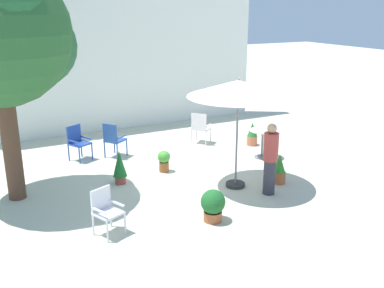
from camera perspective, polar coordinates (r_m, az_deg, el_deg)
ground_plane at (r=10.79m, az=-0.48°, el=-4.08°), size 60.00×60.00×0.00m
villa_facade at (r=14.72m, az=-9.51°, el=11.97°), size 9.79×0.30×5.20m
patio_umbrella_0 at (r=9.58m, az=6.00°, el=7.03°), size 2.23×2.23×2.50m
cafe_table_0 at (r=12.01m, az=9.07°, el=0.70°), size 0.72×0.72×0.78m
patio_chair_0 at (r=8.15m, az=-11.09°, el=-8.15°), size 0.58×0.57×0.85m
patio_chair_1 at (r=13.09m, az=1.06°, el=2.31°), size 0.64×0.65×0.94m
patio_chair_2 at (r=12.05m, az=-10.12°, el=0.76°), size 0.65×0.65×0.97m
patio_chair_3 at (r=12.10m, az=-14.55°, el=0.46°), size 0.63×0.62×0.93m
potted_plant_0 at (r=13.11m, az=7.77°, el=1.26°), size 0.31×0.31×0.68m
potted_plant_1 at (r=10.44m, az=11.17°, el=-3.21°), size 0.32×0.32×0.71m
potted_plant_2 at (r=10.96m, az=-3.63°, el=-2.08°), size 0.31×0.31×0.54m
potted_plant_3 at (r=10.32m, az=-9.31°, el=-2.82°), size 0.32×0.32×0.80m
potted_plant_4 at (r=8.50m, az=2.72°, el=-7.80°), size 0.48×0.48×0.63m
standing_person at (r=9.64m, az=10.07°, el=-1.85°), size 0.37×0.37×1.59m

